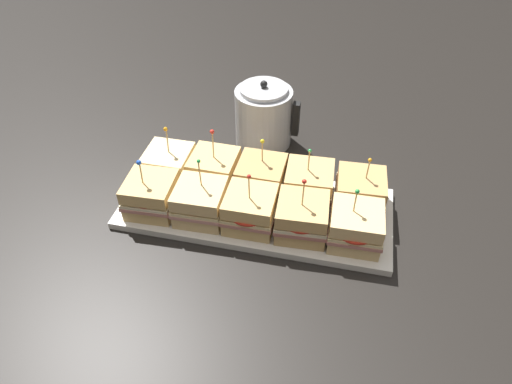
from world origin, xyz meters
TOP-DOWN VIEW (x-y plane):
  - ground_plane at (0.00, 0.00)m, footprint 6.00×6.00m
  - serving_platter at (0.00, 0.00)m, footprint 0.66×0.27m
  - sandwich_front_far_left at (-0.24, -0.06)m, footprint 0.12×0.12m
  - sandwich_front_left at (-0.12, -0.06)m, footprint 0.12×0.12m
  - sandwich_front_center at (0.00, -0.06)m, footprint 0.12×0.12m
  - sandwich_front_right at (0.12, -0.06)m, footprint 0.13×0.13m
  - sandwich_front_far_right at (0.24, -0.06)m, footprint 0.12×0.12m
  - sandwich_back_far_left at (-0.24, 0.06)m, footprint 0.12×0.12m
  - sandwich_back_left at (-0.12, 0.06)m, footprint 0.12×0.12m
  - sandwich_back_center at (0.00, 0.06)m, footprint 0.12×0.12m
  - sandwich_back_right at (0.12, 0.06)m, footprint 0.12×0.12m
  - sandwich_back_far_right at (0.25, 0.06)m, footprint 0.13×0.13m
  - kettle_steel at (-0.04, 0.30)m, footprint 0.18×0.16m

SIDE VIEW (x-z plane):
  - ground_plane at x=0.00m, z-range 0.00..0.00m
  - serving_platter at x=0.00m, z-range 0.00..0.02m
  - sandwich_back_far_left at x=-0.24m, z-range -0.02..0.14m
  - sandwich_back_right at x=0.12m, z-range -0.01..0.14m
  - sandwich_back_far_right at x=0.25m, z-range -0.01..0.13m
  - sandwich_front_left at x=-0.12m, z-range -0.02..0.14m
  - sandwich_back_center at x=0.00m, z-range -0.01..0.14m
  - sandwich_front_center at x=0.00m, z-range -0.02..0.14m
  - sandwich_front_far_left at x=-0.24m, z-range -0.01..0.14m
  - sandwich_front_right at x=0.12m, z-range -0.02..0.14m
  - sandwich_front_far_right at x=0.24m, z-range -0.01..0.14m
  - sandwich_back_left at x=-0.12m, z-range -0.02..0.15m
  - kettle_steel at x=-0.04m, z-range -0.01..0.19m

